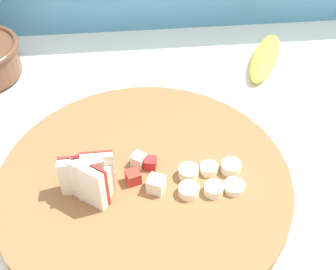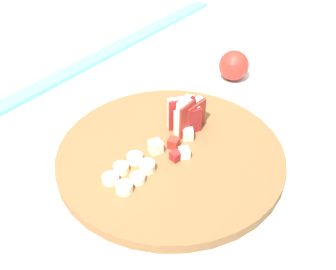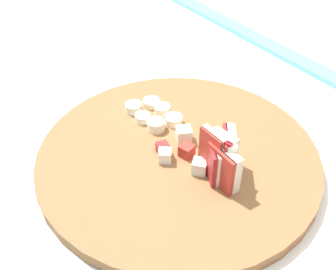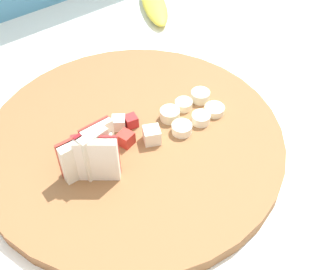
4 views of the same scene
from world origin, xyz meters
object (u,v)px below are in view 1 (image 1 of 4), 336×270
(apple_dice_pile, at_px, (137,174))
(cutting_board, at_px, (144,183))
(apple_wedge_fan, at_px, (90,177))
(banana_slice_rows, at_px, (210,179))
(banana_peel, at_px, (265,58))

(apple_dice_pile, bearing_deg, cutting_board, 1.71)
(apple_wedge_fan, bearing_deg, cutting_board, 13.90)
(banana_slice_rows, distance_m, banana_peel, 0.33)
(cutting_board, distance_m, apple_wedge_fan, 0.08)
(cutting_board, bearing_deg, apple_wedge_fan, -166.10)
(cutting_board, xyz_separation_m, banana_peel, (0.24, 0.28, 0.00))
(banana_slice_rows, height_order, banana_peel, banana_slice_rows)
(apple_wedge_fan, height_order, apple_dice_pile, apple_wedge_fan)
(banana_peel, bearing_deg, cutting_board, -130.92)
(apple_wedge_fan, xyz_separation_m, banana_peel, (0.31, 0.30, -0.04))
(apple_wedge_fan, distance_m, apple_dice_pile, 0.07)
(banana_slice_rows, bearing_deg, banana_peel, 62.55)
(apple_dice_pile, height_order, banana_slice_rows, apple_dice_pile)
(cutting_board, bearing_deg, apple_dice_pile, -178.29)
(cutting_board, height_order, banana_peel, banana_peel)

